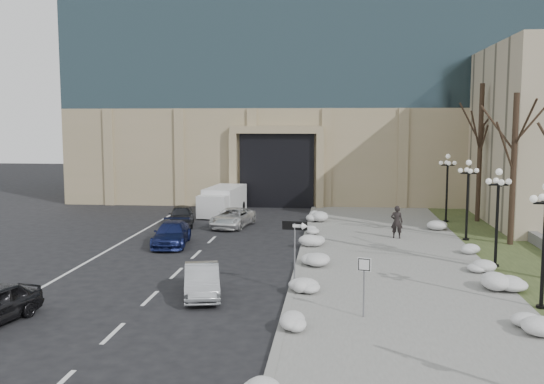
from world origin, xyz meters
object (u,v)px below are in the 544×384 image
Objects in this scene: one_way_sign at (299,234)px; lamppost_b at (498,204)px; keep_sign at (364,274)px; pedestrian at (397,222)px; lamppost_c at (468,189)px; car_b at (202,281)px; car_e at (181,215)px; car_c at (172,234)px; car_d at (233,218)px; lamppost_d at (447,179)px; box_truck at (223,201)px.

lamppost_b reaches higher than one_way_sign.
lamppost_b is at bearing 68.27° from keep_sign.
keep_sign is (-2.59, -14.85, 0.56)m from pedestrian.
keep_sign is 16.23m from lamppost_c.
car_e is at bearing 94.02° from car_b.
car_c is 13.07m from pedestrian.
car_c is 1.00× the size of car_d.
lamppost_d is (0.00, 13.00, 0.00)m from lamppost_b.
car_d is at bearing 166.38° from lamppost_c.
one_way_sign is at bearing -60.81° from car_d.
car_e is 5.72m from box_truck.
car_e is 2.09× the size of pedestrian.
car_c is at bearing 98.72° from car_b.
lamppost_d reaches higher than pedestrian.
lamppost_b is at bearing -90.00° from lamppost_d.
box_truck is 2.90× the size of keep_sign.
pedestrian is 15.05m from box_truck.
box_truck is 1.36× the size of lamppost_c.
one_way_sign is at bearing 78.36° from pedestrian.
one_way_sign is at bearing 143.57° from keep_sign.
keep_sign is at bearing -107.12° from lamppost_d.
car_b is 15.37m from pedestrian.
car_d is at bearing -6.23° from pedestrian.
box_truck is (-1.71, 5.61, 0.35)m from car_d.
car_e is at bearing 138.06° from keep_sign.
car_b is 0.96× the size of car_e.
car_d is 15.97m from one_way_sign.
pedestrian is at bearing 41.62° from car_b.
lamppost_b is at bearing 38.28° from one_way_sign.
box_truck is (1.80, 5.42, 0.28)m from car_e.
keep_sign is at bearing -56.21° from car_c.
car_d is (-1.49, 15.95, -0.01)m from car_b.
box_truck is 18.53m from lamppost_c.
one_way_sign reaches higher than box_truck.
pedestrian is (13.85, -3.58, 0.40)m from car_e.
car_e reaches higher than car_c.
lamppost_d is (9.03, 18.00, 0.66)m from one_way_sign.
one_way_sign is (5.29, -14.97, 1.79)m from car_d.
pedestrian reaches higher than car_d.
lamppost_d is at bearing 89.51° from keep_sign.
lamppost_d reaches higher than box_truck.
one_way_sign is (7.69, -8.69, 1.76)m from car_c.
lamppost_c is at bearing 90.00° from lamppost_b.
car_e is 17.61m from one_way_sign.
keep_sign reaches higher than car_d.
keep_sign is at bearing -62.98° from box_truck.
car_e is 0.85× the size of lamppost_c.
one_way_sign is 0.61× the size of lamppost_d.
box_truck is 25.68m from keep_sign.
pedestrian is 0.40× the size of lamppost_c.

